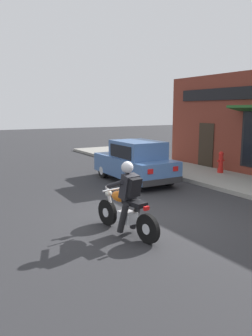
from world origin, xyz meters
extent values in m
plane|color=#2B2B2D|center=(0.00, 0.00, 0.00)|extent=(80.00, 80.00, 0.00)
cube|color=gray|center=(4.88, 3.00, 0.07)|extent=(2.60, 22.00, 0.14)
cube|color=#2D2319|center=(6.16, 4.43, 1.05)|extent=(0.04, 0.90, 2.10)
cylinder|color=black|center=(-1.16, 0.20, 0.31)|extent=(0.19, 0.63, 0.62)
cylinder|color=silver|center=(-1.16, 0.20, 0.31)|extent=(0.15, 0.23, 0.22)
cylinder|color=black|center=(-0.96, -1.19, 0.31)|extent=(0.19, 0.63, 0.62)
cylinder|color=silver|center=(-0.96, -1.19, 0.31)|extent=(0.15, 0.23, 0.22)
cube|color=silver|center=(-1.05, -0.54, 0.39)|extent=(0.33, 0.44, 0.24)
ellipsoid|color=orange|center=(-1.09, -0.30, 0.80)|extent=(0.37, 0.56, 0.24)
cube|color=black|center=(-1.02, -0.77, 0.76)|extent=(0.34, 0.59, 0.10)
cylinder|color=silver|center=(-1.14, 0.10, 0.62)|extent=(0.12, 0.33, 0.68)
cylinder|color=silver|center=(-1.13, -0.02, 0.91)|extent=(0.56, 0.12, 0.04)
sphere|color=silver|center=(-1.15, 0.15, 0.79)|extent=(0.16, 0.16, 0.16)
cylinder|color=silver|center=(-0.84, -0.92, 0.29)|extent=(0.16, 0.56, 0.08)
cube|color=red|center=(-0.97, -1.14, 0.73)|extent=(0.13, 0.08, 0.08)
cylinder|color=black|center=(-1.22, -0.64, 0.43)|extent=(0.19, 0.37, 0.71)
cylinder|color=black|center=(-0.86, -0.59, 0.43)|extent=(0.19, 0.37, 0.71)
cube|color=#232328|center=(-1.05, -0.59, 1.08)|extent=(0.38, 0.37, 0.57)
cylinder|color=#232328|center=(-1.28, -0.38, 1.12)|extent=(0.16, 0.53, 0.26)
cylinder|color=#232328|center=(-0.88, -0.33, 1.12)|extent=(0.16, 0.53, 0.26)
sphere|color=silver|center=(-1.05, -0.53, 1.49)|extent=(0.26, 0.26, 0.26)
cube|color=black|center=(-1.02, -0.75, 1.10)|extent=(0.31, 0.28, 0.42)
cylinder|color=black|center=(1.26, 5.11, 0.30)|extent=(0.20, 0.60, 0.60)
cylinder|color=silver|center=(1.26, 5.11, 0.30)|extent=(0.21, 0.34, 0.33)
cylinder|color=black|center=(2.69, 5.07, 0.30)|extent=(0.20, 0.60, 0.60)
cylinder|color=silver|center=(2.69, 5.07, 0.30)|extent=(0.21, 0.34, 0.33)
cylinder|color=black|center=(1.19, 2.71, 0.30)|extent=(0.20, 0.60, 0.60)
cylinder|color=silver|center=(1.19, 2.71, 0.30)|extent=(0.21, 0.34, 0.33)
cylinder|color=black|center=(2.63, 2.67, 0.30)|extent=(0.20, 0.60, 0.60)
cylinder|color=silver|center=(2.63, 2.67, 0.30)|extent=(0.21, 0.34, 0.33)
cube|color=#42669E|center=(1.94, 3.89, 0.60)|extent=(1.74, 3.74, 0.70)
cube|color=#42669E|center=(1.94, 3.64, 1.24)|extent=(1.49, 1.94, 0.66)
cube|color=black|center=(1.96, 4.51, 1.19)|extent=(1.33, 0.38, 0.51)
cube|color=black|center=(1.21, 3.66, 1.22)|extent=(0.07, 1.52, 0.46)
cube|color=black|center=(2.66, 3.62, 1.22)|extent=(0.07, 1.52, 0.46)
cube|color=silver|center=(1.48, 5.77, 0.72)|extent=(0.24, 0.05, 0.14)
cube|color=red|center=(1.39, 2.05, 0.74)|extent=(0.20, 0.05, 0.16)
cube|color=silver|center=(2.50, 5.74, 0.72)|extent=(0.24, 0.05, 0.14)
cube|color=red|center=(2.40, 2.02, 0.74)|extent=(0.20, 0.05, 0.16)
cube|color=#28282B|center=(1.99, 5.72, 0.35)|extent=(1.61, 0.16, 0.20)
cube|color=#28282B|center=(1.89, 2.06, 0.35)|extent=(1.61, 0.16, 0.20)
cylinder|color=red|center=(5.56, 2.95, 0.22)|extent=(0.24, 0.24, 0.16)
cylinder|color=red|center=(5.56, 2.95, 0.59)|extent=(0.18, 0.18, 0.58)
sphere|color=red|center=(5.56, 2.95, 0.92)|extent=(0.20, 0.20, 0.20)
cylinder|color=red|center=(5.43, 2.95, 0.64)|extent=(0.10, 0.08, 0.08)
cylinder|color=red|center=(5.69, 2.95, 0.64)|extent=(0.10, 0.08, 0.08)
camera|label=1|loc=(-4.61, -6.38, 2.70)|focal=35.00mm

